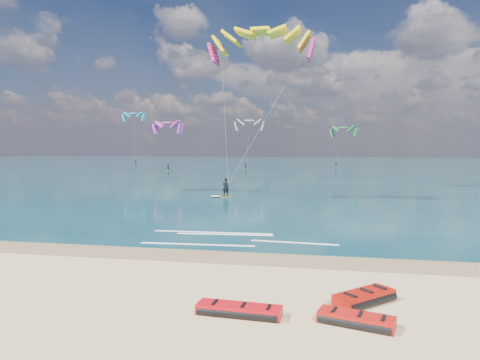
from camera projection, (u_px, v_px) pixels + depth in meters
name	position (u px, v px, depth m)	size (l,w,h in m)	color
ground	(282.00, 185.00, 55.49)	(320.00, 320.00, 0.00)	tan
wet_sand_strip	(211.00, 256.00, 19.23)	(320.00, 2.40, 0.01)	brown
sea	(302.00, 165.00, 118.22)	(320.00, 200.00, 0.04)	#092C32
packed_kite_left	(239.00, 315.00, 12.50)	(2.67, 0.97, 0.35)	red
packed_kite_mid	(356.00, 325.00, 11.80)	(2.24, 1.01, 0.37)	#B5150C
packed_kite_right	(364.00, 303.00, 13.46)	(2.31, 1.16, 0.42)	#A10E06
kitesurfer_main	(244.00, 107.00, 38.66)	(11.86, 6.41, 16.43)	gold
shoreline_foam	(227.00, 238.00, 23.00)	(10.44, 3.62, 0.01)	white
distant_kites	(254.00, 145.00, 95.49)	(88.20, 29.60, 14.06)	#2A9DB8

